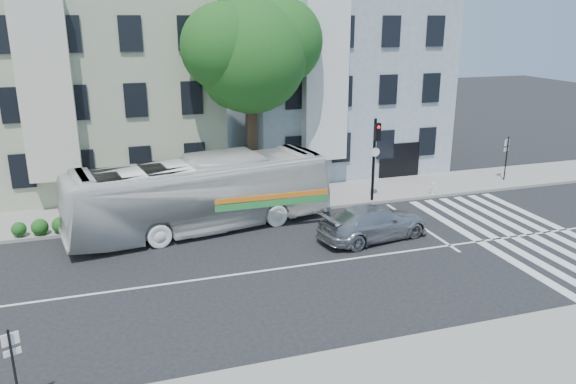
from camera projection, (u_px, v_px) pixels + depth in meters
name	position (u px, v px, depth m)	size (l,w,h in m)	color
ground	(307.00, 265.00, 22.16)	(120.00, 120.00, 0.00)	black
sidewalk_far	(256.00, 202.00, 29.41)	(80.00, 4.00, 0.15)	gray
sidewalk_near	(408.00, 384.00, 14.86)	(80.00, 4.00, 0.15)	gray
building_left	(105.00, 88.00, 32.12)	(12.00, 10.00, 11.00)	#A7AE92
building_right	(332.00, 80.00, 36.19)	(12.00, 10.00, 11.00)	#8691A0
street_tree	(251.00, 49.00, 27.78)	(7.30, 5.90, 11.10)	#2D2116
bus	(201.00, 194.00, 25.43)	(12.12, 2.84, 3.38)	silver
sedan	(373.00, 223.00, 24.60)	(5.11, 2.08, 1.48)	#A9AAB0
hedge	(120.00, 219.00, 25.74)	(8.50, 0.84, 0.70)	#2F6420
traffic_signal	(375.00, 150.00, 28.64)	(0.47, 0.54, 4.47)	black
fire_hydrant	(433.00, 188.00, 30.50)	(0.39, 0.25, 0.68)	silver
near_sign_pole	(13.00, 358.00, 13.39)	(0.39, 0.22, 2.23)	black
far_sign_pole	(506.00, 153.00, 32.75)	(0.44, 0.25, 2.60)	black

